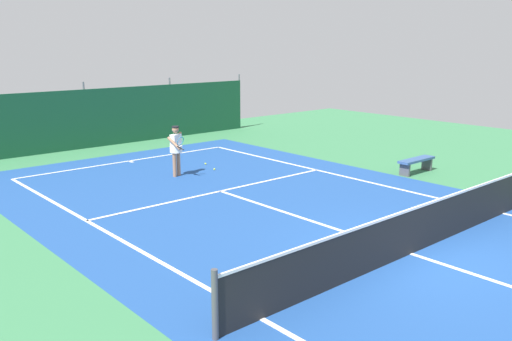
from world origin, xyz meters
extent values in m
plane|color=#387A4C|center=(0.00, 0.00, 0.00)|extent=(36.00, 36.00, 0.00)
cube|color=#1E478C|center=(0.00, 0.00, 0.00)|extent=(11.02, 26.60, 0.01)
cube|color=white|center=(0.00, 11.90, 0.01)|extent=(8.22, 0.10, 0.01)
cube|color=white|center=(-4.11, 0.00, 0.01)|extent=(0.10, 23.80, 0.01)
cube|color=white|center=(4.11, 0.00, 0.01)|extent=(0.10, 23.80, 0.01)
cube|color=white|center=(0.00, 6.40, 0.01)|extent=(8.22, 0.10, 0.01)
cube|color=white|center=(0.00, 0.00, 0.01)|extent=(0.10, 12.80, 0.01)
cube|color=white|center=(0.00, 11.75, 0.01)|extent=(0.10, 0.30, 0.01)
cube|color=black|center=(0.00, 0.00, 0.47)|extent=(9.92, 0.03, 0.95)
cube|color=white|center=(0.00, 0.00, 0.97)|extent=(9.92, 0.04, 0.05)
cylinder|color=#47474C|center=(-5.01, 0.00, 0.55)|extent=(0.10, 0.10, 1.10)
cube|color=#14472D|center=(0.00, 15.33, 1.20)|extent=(16.22, 0.06, 2.40)
cylinder|color=#595B60|center=(0.00, 15.39, 1.35)|extent=(0.08, 0.08, 2.70)
cylinder|color=#595B60|center=(4.05, 15.39, 1.35)|extent=(0.08, 0.08, 2.70)
cylinder|color=#595B60|center=(8.11, 15.39, 1.35)|extent=(0.08, 0.08, 2.70)
cube|color=#234C1E|center=(0.00, 15.93, 0.55)|extent=(14.60, 0.70, 1.10)
cylinder|color=#9E7051|center=(0.17, 8.85, 0.41)|extent=(0.12, 0.12, 0.82)
cylinder|color=#9E7051|center=(-0.02, 8.79, 0.41)|extent=(0.12, 0.12, 0.82)
cylinder|color=white|center=(0.08, 8.82, 0.90)|extent=(0.40, 0.40, 0.22)
cube|color=white|center=(0.08, 8.82, 1.10)|extent=(0.40, 0.30, 0.56)
sphere|color=#9E7051|center=(0.08, 8.82, 1.53)|extent=(0.22, 0.22, 0.22)
cylinder|color=black|center=(0.08, 8.82, 1.62)|extent=(0.23, 0.23, 0.04)
cylinder|color=#9E7051|center=(0.30, 8.89, 1.13)|extent=(0.09, 0.09, 0.58)
cylinder|color=#9E7051|center=(-0.11, 8.64, 1.13)|extent=(0.24, 0.53, 0.41)
cylinder|color=black|center=(-0.07, 8.34, 1.02)|extent=(0.11, 0.27, 0.13)
torus|color=teal|center=(-0.07, 8.34, 1.24)|extent=(0.33, 0.21, 0.29)
sphere|color=#CCDB33|center=(1.78, 9.60, 0.03)|extent=(0.07, 0.07, 0.07)
sphere|color=#CCDB33|center=(1.50, 8.70, 0.03)|extent=(0.07, 0.07, 0.07)
cylinder|color=black|center=(-2.51, 16.75, 0.32)|extent=(0.25, 0.65, 0.64)
cube|color=#335184|center=(6.31, 3.95, 0.45)|extent=(1.60, 0.40, 0.08)
cube|color=#4C4C51|center=(5.66, 3.95, 0.23)|extent=(0.08, 0.36, 0.45)
cube|color=#4C4C51|center=(6.96, 3.95, 0.23)|extent=(0.08, 0.36, 0.45)
camera|label=1|loc=(-9.29, -5.80, 4.24)|focal=38.17mm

